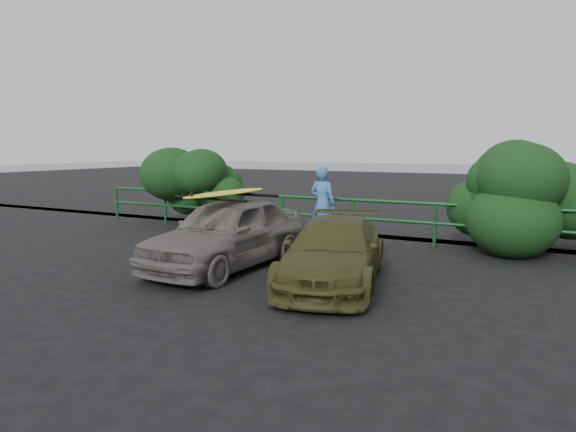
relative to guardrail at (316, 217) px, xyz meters
The scene contains 10 objects.
ground 5.03m from the guardrail, 90.00° to the right, with size 80.00×80.00×0.00m, color black.
ocean 55.00m from the guardrail, 90.00° to the left, with size 200.00×200.00×0.00m, color slate.
guardrail is the anchor object (origin of this frame).
shrub_left 4.85m from the guardrail, behind, with size 3.20×2.40×2.13m, color #163B16, non-canonical shape.
shrub_right 5.06m from the guardrail, ahead, with size 3.20×2.40×2.22m, color #163B16, non-canonical shape.
sedan 3.90m from the guardrail, 91.16° to the right, with size 1.58×3.94×1.34m, color slate.
olive_vehicle 4.62m from the guardrail, 61.79° to the right, with size 1.51×3.72×1.08m, color #403F1C.
man 0.75m from the guardrail, 51.50° to the right, with size 0.67×0.44×1.83m, color #3F77BE.
roof_rack 3.99m from the guardrail, 91.16° to the right, with size 1.61×1.12×0.05m, color black, non-canonical shape.
surfboard 4.00m from the guardrail, 91.16° to the right, with size 0.51×2.46×0.07m, color yellow.
Camera 1 is at (5.41, -6.89, 2.28)m, focal length 32.00 mm.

